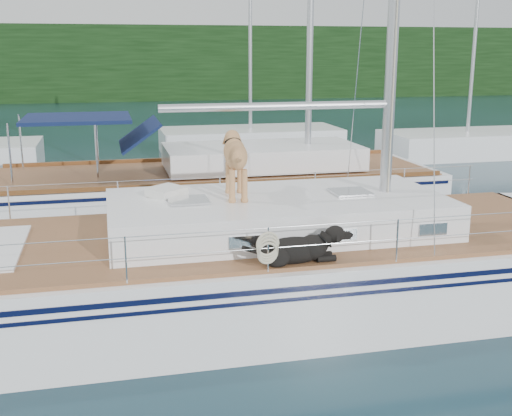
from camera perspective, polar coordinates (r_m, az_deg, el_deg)
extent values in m
plane|color=black|center=(10.36, -2.47, -9.03)|extent=(120.00, 120.00, 0.00)
cube|color=black|center=(54.42, -11.72, 12.49)|extent=(90.00, 3.00, 6.00)
cube|color=#595147|center=(55.72, -11.63, 10.04)|extent=(92.00, 1.00, 1.20)
cube|color=white|center=(10.18, -2.50, -6.44)|extent=(12.00, 3.80, 1.40)
cube|color=#97623C|center=(9.95, -2.54, -2.50)|extent=(11.52, 3.50, 0.06)
cube|color=white|center=(10.04, 1.93, -0.53)|extent=(5.20, 2.50, 0.55)
cylinder|color=silver|center=(9.76, 2.01, 9.03)|extent=(3.60, 0.12, 0.12)
cylinder|color=silver|center=(8.14, -0.27, -1.88)|extent=(10.56, 0.01, 0.01)
cylinder|color=silver|center=(11.49, -4.21, 2.73)|extent=(10.56, 0.01, 0.01)
cube|color=blue|center=(11.24, -7.92, -0.41)|extent=(0.75, 0.58, 0.05)
cube|color=silver|center=(10.12, -7.95, 1.45)|extent=(0.69, 0.68, 0.14)
torus|color=beige|center=(8.20, 1.05, -3.23)|extent=(0.44, 0.21, 0.42)
cube|color=white|center=(16.04, -3.65, 0.93)|extent=(11.00, 3.50, 1.30)
cube|color=#97623C|center=(15.91, -3.68, 3.22)|extent=(10.56, 3.29, 0.06)
cube|color=white|center=(16.09, 0.53, 4.63)|extent=(4.80, 2.30, 0.55)
cube|color=#111D48|center=(15.51, -15.60, 7.69)|extent=(2.40, 2.30, 0.08)
cube|color=white|center=(26.28, -0.50, 5.92)|extent=(7.20, 3.00, 1.10)
cube|color=white|center=(26.53, 18.20, 5.30)|extent=(6.40, 3.00, 1.10)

